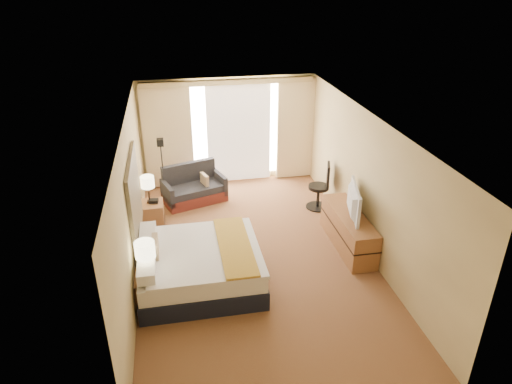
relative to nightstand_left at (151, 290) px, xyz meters
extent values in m
cube|color=#572618|center=(1.87, 1.05, -0.28)|extent=(4.20, 7.00, 0.02)
cube|color=silver|center=(1.87, 1.05, 2.33)|extent=(4.20, 7.00, 0.02)
cube|color=#D6BF82|center=(1.87, 4.55, 1.02)|extent=(4.20, 0.02, 2.60)
cube|color=#D6BF82|center=(1.87, -2.45, 1.02)|extent=(4.20, 0.02, 2.60)
cube|color=#D6BF82|center=(-0.23, 1.05, 1.02)|extent=(0.02, 7.00, 2.60)
cube|color=#D6BF82|center=(3.97, 1.05, 1.02)|extent=(0.02, 7.00, 2.60)
cube|color=black|center=(-0.19, 1.25, 1.01)|extent=(0.06, 1.85, 1.50)
cube|color=#925735|center=(0.00, 0.00, 0.00)|extent=(0.45, 0.52, 0.55)
cube|color=#925735|center=(0.00, 2.50, 0.00)|extent=(0.45, 0.52, 0.55)
cube|color=#925735|center=(3.70, 1.05, 0.07)|extent=(0.50, 1.80, 0.70)
cube|color=white|center=(2.12, 4.52, 1.04)|extent=(2.30, 0.02, 2.30)
cube|color=beige|center=(0.42, 4.43, 0.99)|extent=(1.15, 0.09, 2.50)
cube|color=beige|center=(3.52, 4.43, 0.99)|extent=(0.90, 0.09, 2.50)
cube|color=white|center=(2.12, 4.48, 0.99)|extent=(1.55, 0.04, 2.50)
cube|color=#D6BF82|center=(1.87, 4.39, 2.25)|extent=(4.00, 0.16, 0.12)
cube|color=black|center=(0.82, 0.40, -0.11)|extent=(2.01, 1.82, 0.33)
cube|color=white|center=(0.82, 0.40, 0.20)|extent=(1.96, 1.77, 0.29)
cube|color=white|center=(0.90, 0.40, 0.37)|extent=(1.84, 1.84, 0.07)
cube|color=#B58B29|center=(1.41, 0.40, 0.42)|extent=(0.53, 1.84, 0.04)
cube|color=white|center=(-0.01, -0.04, 0.49)|extent=(0.27, 0.75, 0.17)
cube|color=white|center=(-0.01, 0.84, 0.49)|extent=(0.27, 0.75, 0.17)
cube|color=beige|center=(0.12, 0.40, 0.53)|extent=(0.10, 0.40, 0.34)
cube|color=maroon|center=(0.92, 3.50, -0.15)|extent=(1.54, 1.13, 0.25)
cube|color=#2C2C31|center=(0.94, 3.45, 0.05)|extent=(1.40, 0.96, 0.16)
cube|color=#2C2C31|center=(0.83, 3.78, 0.31)|extent=(1.26, 0.53, 0.54)
cube|color=#2C2C31|center=(0.31, 3.30, 0.08)|extent=(0.32, 0.73, 0.44)
cube|color=#2C2C31|center=(1.53, 3.70, 0.08)|extent=(0.32, 0.73, 0.44)
cube|color=beige|center=(1.17, 3.53, 0.22)|extent=(0.18, 0.35, 0.31)
cube|color=black|center=(0.26, 3.55, -0.26)|extent=(0.20, 0.20, 0.02)
cylinder|color=black|center=(0.26, 3.55, 0.44)|extent=(0.02, 0.02, 1.38)
cube|color=black|center=(0.26, 3.55, 1.20)|extent=(0.14, 0.14, 0.16)
cylinder|color=black|center=(3.62, 2.68, -0.26)|extent=(0.52, 0.52, 0.03)
cylinder|color=black|center=(3.62, 2.68, -0.01)|extent=(0.06, 0.06, 0.46)
cylinder|color=black|center=(3.62, 2.68, 0.23)|extent=(0.45, 0.45, 0.07)
cube|color=black|center=(3.80, 2.63, 0.53)|extent=(0.17, 0.41, 0.52)
cube|color=black|center=(-0.01, -0.03, 0.30)|extent=(0.11, 0.11, 0.04)
cylinder|color=black|center=(-0.01, -0.03, 0.51)|extent=(0.03, 0.03, 0.38)
cylinder|color=#FDF2BE|center=(-0.01, -0.03, 0.79)|extent=(0.31, 0.31, 0.26)
cube|color=black|center=(-0.04, 2.55, 0.29)|extent=(0.10, 0.10, 0.04)
cylinder|color=black|center=(-0.04, 2.55, 0.49)|extent=(0.03, 0.03, 0.34)
cylinder|color=#FDF2BE|center=(-0.04, 2.55, 0.74)|extent=(0.27, 0.27, 0.24)
cube|color=#8EB0DC|center=(0.13, 0.04, 0.33)|extent=(0.15, 0.15, 0.11)
cube|color=black|center=(0.05, 2.52, 0.31)|extent=(0.20, 0.16, 0.07)
imported|color=black|center=(3.65, 1.03, 0.72)|extent=(0.38, 1.03, 0.59)
camera|label=1|loc=(0.56, -5.99, 4.59)|focal=32.00mm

